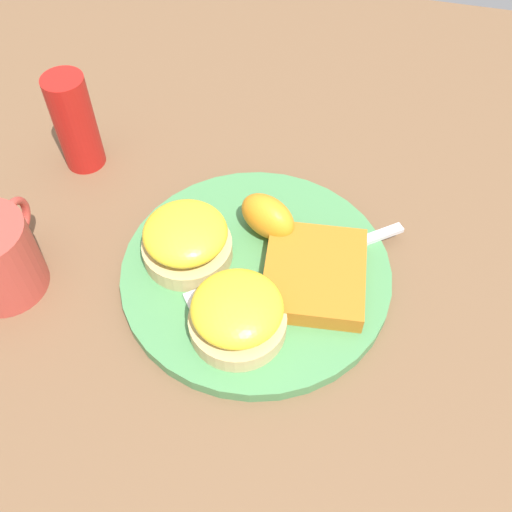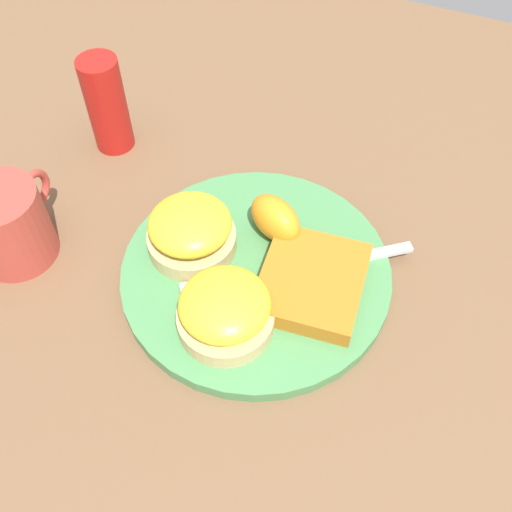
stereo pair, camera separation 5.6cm
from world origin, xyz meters
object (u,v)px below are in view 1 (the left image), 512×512
(fork, at_px, (284,270))
(condiment_bottle, at_px, (75,123))
(sandwich_benedict_left, at_px, (187,237))
(orange_wedge, at_px, (270,217))
(sandwich_benedict_right, at_px, (236,314))
(hashbrown_patty, at_px, (315,271))

(fork, height_order, condiment_bottle, condiment_bottle)
(sandwich_benedict_left, xyz_separation_m, orange_wedge, (0.05, -0.07, -0.00))
(sandwich_benedict_left, xyz_separation_m, fork, (0.00, -0.10, -0.02))
(sandwich_benedict_left, height_order, orange_wedge, sandwich_benedict_left)
(sandwich_benedict_right, height_order, condiment_bottle, condiment_bottle)
(condiment_bottle, bearing_deg, hashbrown_patty, -111.03)
(sandwich_benedict_left, xyz_separation_m, hashbrown_patty, (-0.00, -0.12, -0.01))
(sandwich_benedict_left, distance_m, hashbrown_patty, 0.12)
(sandwich_benedict_right, xyz_separation_m, condiment_bottle, (0.18, 0.22, 0.02))
(orange_wedge, bearing_deg, condiment_bottle, 74.52)
(hashbrown_patty, bearing_deg, fork, 89.53)
(orange_wedge, xyz_separation_m, condiment_bottle, (0.06, 0.23, 0.02))
(orange_wedge, height_order, condiment_bottle, condiment_bottle)
(sandwich_benedict_right, xyz_separation_m, orange_wedge, (0.12, -0.00, -0.00))
(fork, bearing_deg, condiment_bottle, 66.85)
(fork, relative_size, condiment_bottle, 1.71)
(orange_wedge, bearing_deg, sandwich_benedict_left, 122.62)
(sandwich_benedict_left, xyz_separation_m, condiment_bottle, (0.11, 0.16, 0.02))
(sandwich_benedict_right, xyz_separation_m, hashbrown_patty, (0.07, -0.06, -0.01))
(sandwich_benedict_left, height_order, hashbrown_patty, sandwich_benedict_left)
(orange_wedge, height_order, fork, orange_wedge)
(orange_wedge, bearing_deg, sandwich_benedict_right, 177.98)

